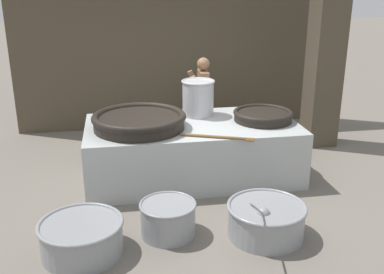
{
  "coord_description": "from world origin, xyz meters",
  "views": [
    {
      "loc": [
        -1.13,
        -6.51,
        2.97
      ],
      "look_at": [
        0.0,
        0.0,
        0.66
      ],
      "focal_mm": 42.0,
      "sensor_mm": 36.0,
      "label": 1
    }
  ],
  "objects_px": {
    "giant_wok_far": "(263,115)",
    "stock_pot": "(198,97)",
    "prep_bowl_meat": "(82,236)",
    "prep_bowl_extra": "(168,217)",
    "prep_bowl_vegetables": "(266,219)",
    "giant_wok_near": "(139,120)",
    "cook": "(203,99)"
  },
  "relations": [
    {
      "from": "cook",
      "to": "prep_bowl_meat",
      "type": "height_order",
      "value": "cook"
    },
    {
      "from": "prep_bowl_extra",
      "to": "giant_wok_far",
      "type": "bearing_deg",
      "value": 43.93
    },
    {
      "from": "prep_bowl_meat",
      "to": "prep_bowl_extra",
      "type": "height_order",
      "value": "prep_bowl_extra"
    },
    {
      "from": "cook",
      "to": "prep_bowl_extra",
      "type": "bearing_deg",
      "value": 74.86
    },
    {
      "from": "giant_wok_far",
      "to": "prep_bowl_vegetables",
      "type": "height_order",
      "value": "giant_wok_far"
    },
    {
      "from": "giant_wok_far",
      "to": "stock_pot",
      "type": "height_order",
      "value": "stock_pot"
    },
    {
      "from": "stock_pot",
      "to": "prep_bowl_meat",
      "type": "distance_m",
      "value": 3.11
    },
    {
      "from": "giant_wok_near",
      "to": "prep_bowl_meat",
      "type": "height_order",
      "value": "giant_wok_near"
    },
    {
      "from": "giant_wok_far",
      "to": "cook",
      "type": "distance_m",
      "value": 1.57
    },
    {
      "from": "giant_wok_near",
      "to": "cook",
      "type": "bearing_deg",
      "value": 49.62
    },
    {
      "from": "prep_bowl_meat",
      "to": "giant_wok_far",
      "type": "bearing_deg",
      "value": 34.61
    },
    {
      "from": "cook",
      "to": "prep_bowl_extra",
      "type": "relative_size",
      "value": 2.38
    },
    {
      "from": "giant_wok_near",
      "to": "prep_bowl_meat",
      "type": "relative_size",
      "value": 1.44
    },
    {
      "from": "giant_wok_far",
      "to": "stock_pot",
      "type": "xyz_separation_m",
      "value": [
        -0.95,
        0.47,
        0.21
      ]
    },
    {
      "from": "giant_wok_far",
      "to": "cook",
      "type": "xyz_separation_m",
      "value": [
        -0.69,
        1.41,
        -0.06
      ]
    },
    {
      "from": "giant_wok_near",
      "to": "prep_bowl_vegetables",
      "type": "relative_size",
      "value": 1.23
    },
    {
      "from": "stock_pot",
      "to": "cook",
      "type": "height_order",
      "value": "cook"
    },
    {
      "from": "giant_wok_far",
      "to": "prep_bowl_extra",
      "type": "height_order",
      "value": "giant_wok_far"
    },
    {
      "from": "giant_wok_near",
      "to": "prep_bowl_vegetables",
      "type": "xyz_separation_m",
      "value": [
        1.4,
        -1.82,
        -0.77
      ]
    },
    {
      "from": "cook",
      "to": "prep_bowl_extra",
      "type": "height_order",
      "value": "cook"
    },
    {
      "from": "prep_bowl_extra",
      "to": "giant_wok_near",
      "type": "bearing_deg",
      "value": 98.07
    },
    {
      "from": "giant_wok_near",
      "to": "prep_bowl_vegetables",
      "type": "height_order",
      "value": "giant_wok_near"
    },
    {
      "from": "stock_pot",
      "to": "prep_bowl_vegetables",
      "type": "xyz_separation_m",
      "value": [
        0.41,
        -2.36,
        -0.95
      ]
    },
    {
      "from": "cook",
      "to": "prep_bowl_vegetables",
      "type": "relative_size",
      "value": 1.46
    },
    {
      "from": "prep_bowl_vegetables",
      "to": "prep_bowl_meat",
      "type": "bearing_deg",
      "value": 179.99
    },
    {
      "from": "cook",
      "to": "prep_bowl_meat",
      "type": "relative_size",
      "value": 1.71
    },
    {
      "from": "giant_wok_near",
      "to": "prep_bowl_extra",
      "type": "xyz_separation_m",
      "value": [
        0.23,
        -1.59,
        -0.77
      ]
    },
    {
      "from": "giant_wok_far",
      "to": "prep_bowl_meat",
      "type": "relative_size",
      "value": 0.96
    },
    {
      "from": "prep_bowl_meat",
      "to": "prep_bowl_vegetables",
      "type": "bearing_deg",
      "value": -0.01
    },
    {
      "from": "stock_pot",
      "to": "prep_bowl_extra",
      "type": "relative_size",
      "value": 0.83
    },
    {
      "from": "prep_bowl_extra",
      "to": "cook",
      "type": "bearing_deg",
      "value": 71.51
    },
    {
      "from": "cook",
      "to": "prep_bowl_vegetables",
      "type": "bearing_deg",
      "value": 95.91
    }
  ]
}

